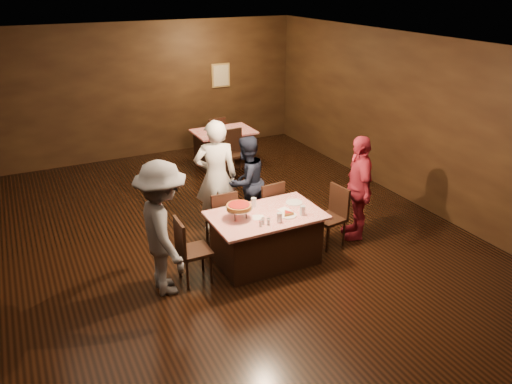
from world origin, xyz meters
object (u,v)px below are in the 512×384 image
chair_end_left (194,249)px  glass_front_right (302,210)px  plate_empty (294,203)px  glass_front_left (279,217)px  back_table (224,147)px  chair_end_right (329,217)px  chair_far_right (266,207)px  pizza_stand (239,207)px  diner_grey_knit (163,229)px  diner_white_jacket (216,177)px  diner_red_shirt (358,187)px  chair_back_far (214,136)px  chair_back_near (237,153)px  diner_navy_hoodie (246,181)px  chair_far_left (220,217)px  glass_back (254,202)px  main_table (266,238)px

chair_end_left → glass_front_right: 1.61m
plate_empty → glass_front_right: 0.42m
chair_end_left → glass_front_left: (1.15, -0.30, 0.37)m
back_table → plate_empty: plate_empty is taller
plate_empty → chair_end_right: bearing=-15.3°
chair_far_right → pizza_stand: bearing=35.4°
diner_grey_knit → glass_front_left: bearing=-97.5°
diner_grey_knit → chair_far_right: bearing=-65.8°
diner_white_jacket → chair_end_left: bearing=72.5°
diner_red_shirt → glass_front_right: size_ratio=12.08×
diner_white_jacket → diner_red_shirt: size_ratio=1.11×
plate_empty → chair_back_far: bearing=83.3°
chair_back_far → diner_red_shirt: size_ratio=0.56×
chair_back_near → diner_navy_hoodie: bearing=-113.6°
chair_end_right → diner_white_jacket: diner_white_jacket is taller
chair_far_right → chair_far_left: bearing=-5.7°
back_table → glass_back: glass_back is taller
chair_end_right → diner_red_shirt: bearing=88.9°
diner_red_shirt → glass_back: diner_red_shirt is taller
chair_far_right → chair_end_right: bearing=127.3°
diner_red_shirt → glass_front_right: 1.25m
chair_end_right → glass_front_right: bearing=-76.2°
plate_empty → diner_white_jacket: bearing=126.9°
main_table → pizza_stand: bearing=172.9°
chair_end_right → pizza_stand: pizza_stand is taller
main_table → diner_white_jacket: 1.38m
chair_far_left → diner_red_shirt: 2.21m
chair_far_left → glass_front_left: size_ratio=6.79×
diner_white_jacket → glass_back: 0.96m
diner_navy_hoodie → plate_empty: diner_navy_hoodie is taller
main_table → chair_far_left: bearing=118.1°
chair_end_right → chair_back_far: same height
chair_back_far → plate_empty: (-0.53, -4.54, 0.30)m
back_table → chair_far_left: (-1.48, -3.34, 0.09)m
diner_white_jacket → pizza_stand: (-0.14, -1.18, 0.01)m
diner_white_jacket → chair_back_far: bearing=-94.6°
diner_navy_hoodie → glass_front_left: 1.54m
chair_far_left → diner_navy_hoodie: bearing=-143.9°
back_table → pizza_stand: bearing=-110.2°
diner_navy_hoodie → glass_back: diner_navy_hoodie is taller
main_table → diner_navy_hoodie: (0.27, 1.23, 0.39)m
diner_navy_hoodie → glass_back: (-0.32, -0.93, 0.07)m
chair_back_near → diner_white_jacket: size_ratio=0.50×
pizza_stand → chair_far_right: bearing=41.2°
glass_front_right → diner_red_shirt: bearing=14.4°
main_table → chair_far_right: 0.85m
glass_front_left → chair_back_far: bearing=78.3°
chair_end_left → pizza_stand: size_ratio=2.50×
back_table → glass_back: 3.98m
pizza_stand → glass_back: bearing=35.5°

